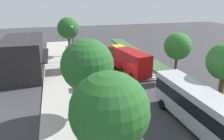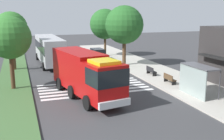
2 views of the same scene
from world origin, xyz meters
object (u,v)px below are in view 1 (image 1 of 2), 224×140
sidewalk_tree_west (87,66)px  street_lamp (73,40)px  sidewalk_tree_east (68,28)px  bench_near_shelter (73,76)px  median_tree_west (178,46)px  transit_bus (199,106)px  sidewalk_tree_far_west (110,111)px  bench_west_of_shelter (76,87)px  parked_car_west (125,132)px  parked_car_mid (77,43)px  fire_truck (127,59)px  bus_stop_shelter (70,60)px

sidewalk_tree_west → street_lamp: bearing=-1.2°
street_lamp → sidewalk_tree_east: 4.22m
bench_near_shelter → median_tree_west: (-3.06, -14.22, 4.11)m
sidewalk_tree_east → street_lamp: bearing=-174.1°
transit_bus → sidewalk_tree_far_west: 10.22m
bench_west_of_shelter → sidewalk_tree_west: bearing=-174.5°
transit_bus → parked_car_west: bearing=-90.1°
parked_car_mid → median_tree_west: median_tree_west is taller
fire_truck → sidewalk_tree_east: (11.94, 7.86, 3.38)m
street_lamp → sidewalk_tree_west: bearing=178.8°
fire_truck → bench_near_shelter: size_ratio=6.13×
transit_bus → sidewalk_tree_west: bearing=-117.4°
bench_near_shelter → parked_car_mid: bearing=-7.8°
sidewalk_tree_west → sidewalk_tree_east: bearing=0.0°
fire_truck → transit_bus: (-15.92, -1.19, 0.08)m
bus_stop_shelter → sidewalk_tree_east: 9.89m
parked_car_west → median_tree_west: bearing=-45.4°
sidewalk_tree_east → bus_stop_shelter: bearing=176.0°
bench_west_of_shelter → sidewalk_tree_far_west: bearing=-177.6°
sidewalk_tree_far_west → sidewalk_tree_west: 8.13m
bench_west_of_shelter → sidewalk_tree_west: size_ratio=0.21×
sidewalk_tree_far_west → sidewalk_tree_east: 31.60m
street_lamp → sidewalk_tree_far_west: size_ratio=0.86×
bench_near_shelter → bench_west_of_shelter: size_ratio=1.00×
bus_stop_shelter → bench_near_shelter: bearing=-179.6°
bench_west_of_shelter → sidewalk_tree_west: 7.99m
fire_truck → street_lamp: bearing=32.1°
parked_car_mid → transit_bus: size_ratio=0.42×
parked_car_mid → bus_stop_shelter: bearing=172.0°
bench_near_shelter → sidewalk_tree_east: (13.21, -0.62, 4.85)m
sidewalk_tree_east → median_tree_west: (-16.27, -13.60, -0.74)m
parked_car_west → sidewalk_tree_west: (4.56, 2.20, 4.39)m
transit_bus → bus_stop_shelter: 21.03m
sidewalk_tree_west → median_tree_west: bearing=-62.1°
parked_car_west → bench_west_of_shelter: parked_car_west is taller
bench_near_shelter → bus_stop_shelter: bearing=0.4°
parked_car_west → street_lamp: bearing=3.0°
street_lamp → sidewalk_tree_west: 19.64m
parked_car_west → sidewalk_tree_east: sidewalk_tree_east is taller
sidewalk_tree_far_west → sidewalk_tree_west: bearing=0.0°
transit_bus → bench_west_of_shelter: (10.83, 9.67, -1.55)m
transit_bus → fire_truck: bearing=-177.3°
parked_car_mid → sidewalk_tree_east: bearing=165.3°
fire_truck → median_tree_west: size_ratio=1.52×
transit_bus → sidewalk_tree_far_west: (-3.73, 9.05, 2.93)m
bus_stop_shelter → street_lamp: size_ratio=0.56×
parked_car_mid → bench_west_of_shelter: bearing=175.1°
sidewalk_tree_east → parked_car_west: bearing=-175.5°
bench_near_shelter → sidewalk_tree_east: sidewalk_tree_east is taller
parked_car_west → bus_stop_shelter: 19.07m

